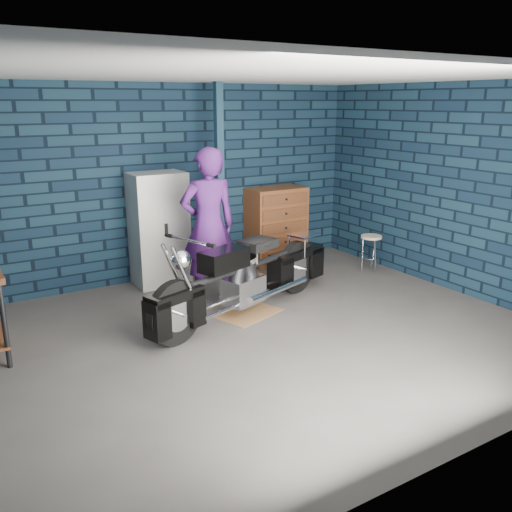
{
  "coord_description": "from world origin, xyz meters",
  "views": [
    {
      "loc": [
        -2.86,
        -4.59,
        2.46
      ],
      "look_at": [
        0.12,
        0.3,
        0.81
      ],
      "focal_mm": 38.0,
      "sensor_mm": 36.0,
      "label": 1
    }
  ],
  "objects_px": {
    "shop_stool": "(370,254)",
    "person": "(208,226)",
    "locker": "(159,229)",
    "motorcycle": "(247,270)",
    "tool_chest": "(277,226)"
  },
  "relations": [
    {
      "from": "locker",
      "to": "shop_stool",
      "type": "relative_size",
      "value": 2.79
    },
    {
      "from": "person",
      "to": "shop_stool",
      "type": "bearing_deg",
      "value": -175.4
    },
    {
      "from": "motorcycle",
      "to": "shop_stool",
      "type": "xyz_separation_m",
      "value": [
        2.4,
        0.47,
        -0.27
      ]
    },
    {
      "from": "motorcycle",
      "to": "locker",
      "type": "xyz_separation_m",
      "value": [
        -0.45,
        1.59,
        0.22
      ]
    },
    {
      "from": "person",
      "to": "shop_stool",
      "type": "distance_m",
      "value": 2.66
    },
    {
      "from": "tool_chest",
      "to": "shop_stool",
      "type": "bearing_deg",
      "value": -50.27
    },
    {
      "from": "motorcycle",
      "to": "locker",
      "type": "distance_m",
      "value": 1.66
    },
    {
      "from": "person",
      "to": "locker",
      "type": "relative_size",
      "value": 1.25
    },
    {
      "from": "motorcycle",
      "to": "person",
      "type": "xyz_separation_m",
      "value": [
        -0.16,
        0.67,
        0.42
      ]
    },
    {
      "from": "shop_stool",
      "to": "person",
      "type": "bearing_deg",
      "value": 175.48
    },
    {
      "from": "motorcycle",
      "to": "shop_stool",
      "type": "bearing_deg",
      "value": -7.09
    },
    {
      "from": "shop_stool",
      "to": "motorcycle",
      "type": "bearing_deg",
      "value": -169.0
    },
    {
      "from": "person",
      "to": "shop_stool",
      "type": "xyz_separation_m",
      "value": [
        2.56,
        -0.2,
        -0.69
      ]
    },
    {
      "from": "motorcycle",
      "to": "locker",
      "type": "height_order",
      "value": "locker"
    },
    {
      "from": "person",
      "to": "locker",
      "type": "distance_m",
      "value": 0.98
    }
  ]
}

